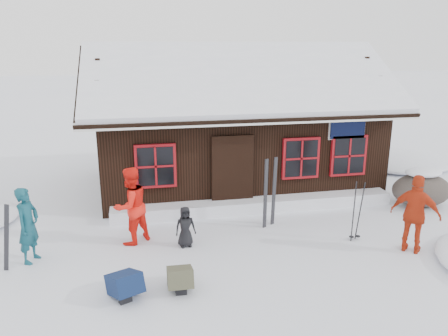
% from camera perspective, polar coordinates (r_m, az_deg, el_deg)
% --- Properties ---
extents(ground, '(120.00, 120.00, 0.00)m').
position_cam_1_polar(ground, '(9.52, -1.01, -11.14)').
color(ground, white).
rests_on(ground, ground).
extents(mountain_hut, '(8.90, 6.09, 4.42)m').
position_cam_1_polar(mountain_hut, '(13.94, 1.22, 4.49)').
color(mountain_hut, black).
rests_on(mountain_hut, ground).
extents(snow_drift, '(7.60, 0.60, 0.35)m').
position_cam_1_polar(snow_drift, '(11.78, 4.15, -4.80)').
color(snow_drift, white).
rests_on(snow_drift, ground).
extents(snow_mounds, '(20.60, 13.20, 0.48)m').
position_cam_1_polar(snow_mounds, '(11.54, 5.39, -6.22)').
color(snow_mounds, white).
rests_on(snow_mounds, ground).
extents(skier_teal, '(0.57, 0.68, 1.59)m').
position_cam_1_polar(skier_teal, '(9.75, -24.21, -6.83)').
color(skier_teal, '#114553').
rests_on(skier_teal, ground).
extents(skier_orange_left, '(1.08, 1.05, 1.76)m').
position_cam_1_polar(skier_orange_left, '(9.90, -12.09, -4.86)').
color(skier_orange_left, red).
rests_on(skier_orange_left, ground).
extents(skier_orange_right, '(1.02, 1.00, 1.72)m').
position_cam_1_polar(skier_orange_right, '(10.12, 23.72, -5.55)').
color(skier_orange_right, red).
rests_on(skier_orange_right, ground).
extents(skier_crouched, '(0.48, 0.34, 0.92)m').
position_cam_1_polar(skier_crouched, '(9.70, -5.07, -7.65)').
color(skier_crouched, black).
rests_on(skier_crouched, ground).
extents(boulder, '(1.64, 1.23, 0.96)m').
position_cam_1_polar(boulder, '(13.21, 24.39, -2.49)').
color(boulder, '#524842').
rests_on(boulder, ground).
extents(ski_pair_left, '(0.59, 0.22, 1.49)m').
position_cam_1_polar(ski_pair_left, '(9.56, -27.23, -8.24)').
color(ski_pair_left, black).
rests_on(ski_pair_left, ground).
extents(ski_pair_right, '(0.39, 0.22, 1.77)m').
position_cam_1_polar(ski_pair_right, '(10.65, 6.00, -3.34)').
color(ski_pair_right, black).
rests_on(ski_pair_right, ground).
extents(ski_poles, '(0.26, 0.13, 1.43)m').
position_cam_1_polar(ski_poles, '(10.32, 16.95, -5.54)').
color(ski_poles, black).
rests_on(ski_poles, ground).
extents(backpack_blue, '(0.71, 0.80, 0.36)m').
position_cam_1_polar(backpack_blue, '(8.18, -12.81, -15.02)').
color(backpack_blue, '#0F1E42').
rests_on(backpack_blue, ground).
extents(backpack_olive, '(0.48, 0.62, 0.33)m').
position_cam_1_polar(backpack_olive, '(8.24, -5.76, -14.50)').
color(backpack_olive, '#464632').
rests_on(backpack_olive, ground).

